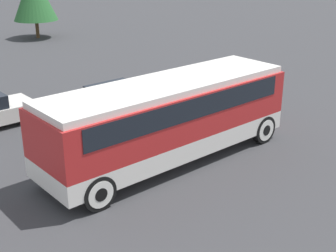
{
  "coord_description": "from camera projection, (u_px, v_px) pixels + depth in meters",
  "views": [
    {
      "loc": [
        -9.8,
        -11.35,
        7.19
      ],
      "look_at": [
        0.0,
        0.0,
        1.3
      ],
      "focal_mm": 50.0,
      "sensor_mm": 36.0,
      "label": 1
    }
  ],
  "objects": [
    {
      "name": "parked_car_near",
      "position": [
        116.0,
        100.0,
        20.7
      ],
      "size": [
        4.1,
        1.81,
        1.4
      ],
      "color": "#7A6B5B",
      "rests_on": "ground_plane"
    },
    {
      "name": "ground_plane",
      "position": [
        168.0,
        160.0,
        16.59
      ],
      "size": [
        120.0,
        120.0,
        0.0
      ],
      "primitive_type": "plane",
      "color": "#38383A"
    },
    {
      "name": "tour_bus",
      "position": [
        170.0,
        113.0,
        16.0
      ],
      "size": [
        9.37,
        2.69,
        2.89
      ],
      "color": "silver",
      "rests_on": "ground_plane"
    }
  ]
}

